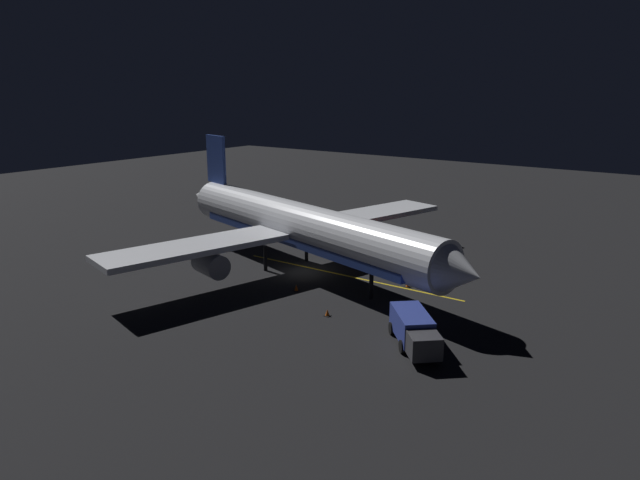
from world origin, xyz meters
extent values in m
cube|color=black|center=(0.00, 0.00, -0.10)|extent=(180.00, 180.00, 0.20)
cube|color=gold|center=(-1.51, 4.00, 0.00)|extent=(0.50, 23.32, 0.01)
cylinder|color=white|center=(0.00, 0.00, 4.58)|extent=(12.79, 33.89, 4.18)
cube|color=#2D479E|center=(0.00, 0.00, 3.43)|extent=(11.28, 28.91, 0.75)
cone|color=white|center=(4.70, 17.62, 4.58)|extent=(4.82, 4.29, 4.10)
cone|color=white|center=(-4.86, -18.22, 4.58)|extent=(4.93, 5.82, 3.76)
cube|color=#2D479E|center=(-4.12, -15.44, 9.33)|extent=(1.28, 3.57, 5.33)
cube|color=white|center=(-10.48, 1.04, 3.95)|extent=(17.29, 8.92, 0.50)
cylinder|color=slate|center=(-9.37, 1.98, 2.55)|extent=(2.85, 3.63, 2.10)
cube|color=white|center=(9.61, -4.32, 3.95)|extent=(17.29, 8.92, 0.50)
cylinder|color=slate|center=(9.11, -2.95, 2.55)|extent=(2.85, 3.63, 2.10)
cylinder|color=black|center=(2.41, 9.02, 1.24)|extent=(0.44, 0.44, 2.49)
cylinder|color=black|center=(-3.12, -1.96, 1.24)|extent=(0.44, 0.44, 2.49)
cylinder|color=black|center=(1.73, -3.25, 1.24)|extent=(0.44, 0.44, 2.49)
cube|color=navy|center=(8.18, 15.71, 1.35)|extent=(4.63, 4.47, 1.80)
cube|color=#38383D|center=(10.45, 17.77, 1.20)|extent=(2.67, 2.69, 1.50)
cylinder|color=black|center=(9.30, 16.73, 0.45)|extent=(2.22, 2.32, 0.90)
cylinder|color=black|center=(7.05, 14.69, 0.45)|extent=(2.22, 2.32, 0.90)
cube|color=maroon|center=(-8.06, 4.57, 1.37)|extent=(2.55, 4.92, 1.84)
cube|color=#38383D|center=(-8.38, 7.83, 1.20)|extent=(2.16, 1.99, 1.50)
cylinder|color=black|center=(-8.22, 6.23, 0.45)|extent=(2.39, 1.12, 0.90)
cylinder|color=black|center=(-7.90, 2.92, 0.45)|extent=(2.39, 1.12, 0.90)
cylinder|color=black|center=(-4.03, 8.15, 0.42)|extent=(0.32, 0.32, 0.85)
cylinder|color=yellow|center=(-4.03, 8.15, 1.18)|extent=(0.40, 0.40, 0.65)
sphere|color=tan|center=(-4.03, 8.15, 1.62)|extent=(0.24, 0.24, 0.24)
cone|color=#EA590F|center=(-2.04, 10.13, 0.28)|extent=(0.36, 0.36, 0.55)
cube|color=black|center=(-2.04, 10.13, 0.01)|extent=(0.50, 0.50, 0.03)
cone|color=#EA590F|center=(4.52, 2.71, 0.28)|extent=(0.36, 0.36, 0.55)
cube|color=black|center=(4.52, 2.71, 0.01)|extent=(0.50, 0.50, 0.03)
cone|color=#EA590F|center=(7.62, 8.22, 0.28)|extent=(0.36, 0.36, 0.55)
cube|color=black|center=(7.62, 8.22, 0.01)|extent=(0.50, 0.50, 0.03)
camera|label=1|loc=(41.83, 32.26, 17.14)|focal=32.43mm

